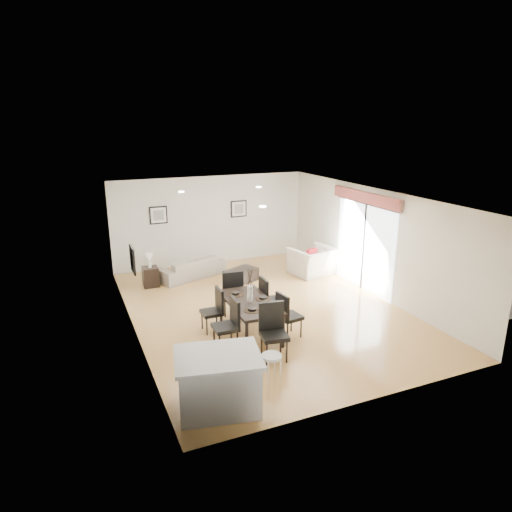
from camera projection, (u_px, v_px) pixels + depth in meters
name	position (u px, v px, depth m)	size (l,w,h in m)	color
ground	(264.00, 309.00, 10.81)	(8.00, 8.00, 0.00)	tan
wall_back	(211.00, 220.00, 13.94)	(6.00, 0.04, 2.70)	silver
wall_front	(373.00, 324.00, 6.90)	(6.00, 0.04, 2.70)	silver
wall_left	(131.00, 271.00, 9.29)	(0.04, 8.00, 2.70)	silver
wall_right	(372.00, 241.00, 11.55)	(0.04, 8.00, 2.70)	silver
ceiling	(265.00, 196.00, 10.03)	(6.00, 8.00, 0.02)	white
sofa	(191.00, 267.00, 12.93)	(1.96, 0.76, 0.57)	gray
armchair	(313.00, 261.00, 13.15)	(1.21, 1.05, 0.78)	white
courtyard_plant_a	(448.00, 266.00, 12.96)	(0.55, 0.48, 0.61)	#38632A
courtyard_plant_b	(430.00, 256.00, 13.72)	(0.40, 0.40, 0.71)	#38632A
dining_table	(250.00, 304.00, 9.40)	(0.92, 1.77, 0.73)	black
dining_chair_wnear	(230.00, 321.00, 8.81)	(0.47, 0.47, 1.03)	black
dining_chair_wfar	(215.00, 307.00, 9.59)	(0.42, 0.42, 0.93)	black
dining_chair_enear	(286.00, 313.00, 9.27)	(0.49, 0.49, 0.97)	black
dining_chair_efar	(268.00, 297.00, 10.05)	(0.47, 0.47, 1.01)	black
dining_chair_head	(273.00, 328.00, 8.48)	(0.55, 0.55, 1.07)	black
dining_chair_foot	(232.00, 290.00, 10.36)	(0.52, 0.52, 1.06)	black
vase	(250.00, 287.00, 9.29)	(0.77, 1.26, 0.71)	white
coffee_table	(241.00, 275.00, 12.60)	(0.89, 0.54, 0.36)	black
side_table	(151.00, 277.00, 12.23)	(0.40, 0.40, 0.53)	black
table_lamp	(149.00, 258.00, 12.08)	(0.20, 0.20, 0.39)	white
cushion	(312.00, 255.00, 12.94)	(0.35, 0.11, 0.35)	#A3151B
kitchen_island	(218.00, 381.00, 6.99)	(1.48, 1.25, 0.91)	silver
bar_stool	(272.00, 361.00, 7.29)	(0.33, 0.33, 0.72)	silver
framed_print_back_left	(158.00, 215.00, 13.22)	(0.52, 0.04, 0.52)	black
framed_print_back_right	(239.00, 209.00, 14.17)	(0.52, 0.04, 0.52)	black
framed_print_left_wall	(132.00, 260.00, 9.04)	(0.04, 0.52, 0.52)	black
sliding_door	(365.00, 227.00, 11.71)	(0.12, 2.70, 2.57)	white
courtyard	(440.00, 238.00, 13.63)	(6.00, 6.00, 2.00)	gray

